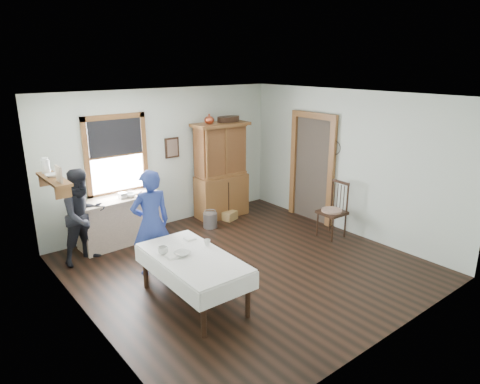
# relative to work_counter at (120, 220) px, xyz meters

# --- Properties ---
(room) EXTENTS (5.01, 5.01, 2.70)m
(room) POSITION_rel_work_counter_xyz_m (1.17, -2.15, 0.92)
(room) COLOR black
(room) RESTS_ON ground
(window) EXTENTS (1.18, 0.07, 1.48)m
(window) POSITION_rel_work_counter_xyz_m (0.17, 0.32, 1.20)
(window) COLOR white
(window) RESTS_ON room
(doorway) EXTENTS (0.09, 1.14, 2.22)m
(doorway) POSITION_rel_work_counter_xyz_m (3.62, -1.30, 0.73)
(doorway) COLOR #453B31
(doorway) RESTS_ON room
(wall_shelf) EXTENTS (0.24, 1.00, 0.44)m
(wall_shelf) POSITION_rel_work_counter_xyz_m (-1.20, -0.61, 1.14)
(wall_shelf) COLOR #925B2D
(wall_shelf) RESTS_ON room
(framed_picture) EXTENTS (0.30, 0.04, 0.40)m
(framed_picture) POSITION_rel_work_counter_xyz_m (1.32, 0.31, 1.12)
(framed_picture) COLOR black
(framed_picture) RESTS_ON room
(rug_beater) EXTENTS (0.01, 0.27, 0.27)m
(rug_beater) POSITION_rel_work_counter_xyz_m (3.62, -1.85, 1.29)
(rug_beater) COLOR black
(rug_beater) RESTS_ON room
(work_counter) EXTENTS (1.53, 0.65, 0.86)m
(work_counter) POSITION_rel_work_counter_xyz_m (0.00, 0.00, 0.00)
(work_counter) COLOR #CBAD8D
(work_counter) RESTS_ON room
(china_hutch) EXTENTS (1.19, 0.61, 1.99)m
(china_hutch) POSITION_rel_work_counter_xyz_m (2.28, 0.02, 0.56)
(china_hutch) COLOR #925B2D
(china_hutch) RESTS_ON room
(dining_table) EXTENTS (0.93, 1.73, 0.69)m
(dining_table) POSITION_rel_work_counter_xyz_m (-0.06, -2.52, -0.09)
(dining_table) COLOR white
(dining_table) RESTS_ON room
(spindle_chair) EXTENTS (0.50, 0.50, 1.07)m
(spindle_chair) POSITION_rel_work_counter_xyz_m (3.21, -2.20, 0.10)
(spindle_chair) COLOR black
(spindle_chair) RESTS_ON room
(pail) EXTENTS (0.34, 0.34, 0.30)m
(pail) POSITION_rel_work_counter_xyz_m (1.70, -0.39, -0.28)
(pail) COLOR #A0A3A9
(pail) RESTS_ON room
(wicker_basket) EXTENTS (0.34, 0.28, 0.18)m
(wicker_basket) POSITION_rel_work_counter_xyz_m (2.26, -0.30, -0.34)
(wicker_basket) COLOR #A37A4A
(wicker_basket) RESTS_ON room
(woman_blue) EXTENTS (0.61, 0.44, 1.54)m
(woman_blue) POSITION_rel_work_counter_xyz_m (-0.09, -1.42, 0.34)
(woman_blue) COLOR navy
(woman_blue) RESTS_ON room
(figure_dark) EXTENTS (0.82, 0.70, 1.46)m
(figure_dark) POSITION_rel_work_counter_xyz_m (-0.75, -0.35, 0.30)
(figure_dark) COLOR black
(figure_dark) RESTS_ON room
(table_cup_a) EXTENTS (0.17, 0.17, 0.11)m
(table_cup_a) POSITION_rel_work_counter_xyz_m (-0.34, -2.22, 0.31)
(table_cup_a) COLOR white
(table_cup_a) RESTS_ON dining_table
(table_cup_b) EXTENTS (0.12, 0.12, 0.09)m
(table_cup_b) POSITION_rel_work_counter_xyz_m (0.28, -2.36, 0.30)
(table_cup_b) COLOR white
(table_cup_b) RESTS_ON dining_table
(table_bowl) EXTENTS (0.29, 0.29, 0.06)m
(table_bowl) POSITION_rel_work_counter_xyz_m (-0.16, -2.42, 0.28)
(table_bowl) COLOR white
(table_bowl) RESTS_ON dining_table
(counter_book) EXTENTS (0.28, 0.28, 0.02)m
(counter_book) POSITION_rel_work_counter_xyz_m (0.26, 0.03, 0.44)
(counter_book) COLOR #796051
(counter_book) RESTS_ON work_counter
(counter_bowl) EXTENTS (0.23, 0.23, 0.07)m
(counter_bowl) POSITION_rel_work_counter_xyz_m (0.19, -0.09, 0.46)
(counter_bowl) COLOR white
(counter_bowl) RESTS_ON work_counter
(shelf_bowl) EXTENTS (0.22, 0.22, 0.05)m
(shelf_bowl) POSITION_rel_work_counter_xyz_m (-1.20, -0.60, 1.17)
(shelf_bowl) COLOR white
(shelf_bowl) RESTS_ON wall_shelf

